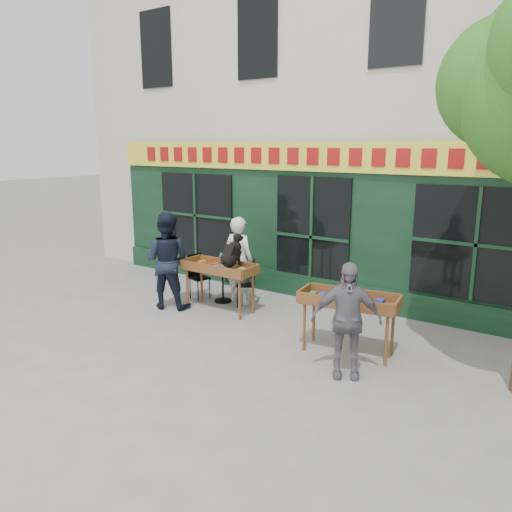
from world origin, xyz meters
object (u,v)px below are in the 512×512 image
(book_cart_right, at_px, (349,303))
(man_left, at_px, (167,260))
(dog, at_px, (232,250))
(man_right, at_px, (346,320))
(woman, at_px, (239,260))
(book_cart_center, at_px, (219,270))
(bistro_table, at_px, (223,277))

(book_cart_right, relative_size, man_left, 0.81)
(dog, height_order, man_right, man_right)
(dog, xyz_separation_m, man_left, (-1.35, -0.37, -0.32))
(book_cart_right, bearing_deg, man_right, -76.37)
(dog, relative_size, man_left, 0.31)
(woman, relative_size, man_right, 1.08)
(woman, relative_size, book_cart_right, 1.15)
(book_cart_center, height_order, book_cart_right, same)
(woman, bearing_deg, man_right, 149.58)
(book_cart_center, distance_m, bistro_table, 0.63)
(man_left, bearing_deg, man_right, 148.83)
(book_cart_center, bearing_deg, dog, -8.80)
(book_cart_center, distance_m, book_cart_right, 3.00)
(book_cart_center, relative_size, man_left, 0.78)
(dog, height_order, book_cart_right, dog)
(woman, height_order, book_cart_right, woman)
(book_cart_right, bearing_deg, book_cart_center, 162.90)
(book_cart_right, relative_size, man_right, 0.94)
(bistro_table, bearing_deg, man_left, -127.87)
(man_right, bearing_deg, dog, 130.03)
(book_cart_center, xyz_separation_m, dog, (0.35, -0.05, 0.47))
(man_left, bearing_deg, book_cart_right, 158.75)
(book_cart_right, bearing_deg, dog, 162.79)
(bistro_table, height_order, man_left, man_left)
(woman, distance_m, man_right, 3.76)
(book_cart_right, distance_m, man_left, 3.97)
(woman, distance_m, book_cart_right, 3.17)
(book_cart_center, height_order, woman, woman)
(book_cart_right, height_order, man_left, man_left)
(bistro_table, distance_m, man_left, 1.22)
(man_right, xyz_separation_m, man_left, (-4.26, 0.79, 0.13))
(dog, relative_size, book_cart_right, 0.38)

